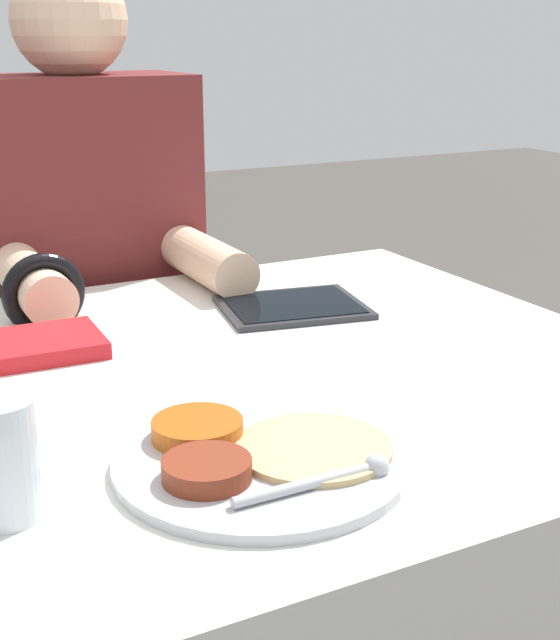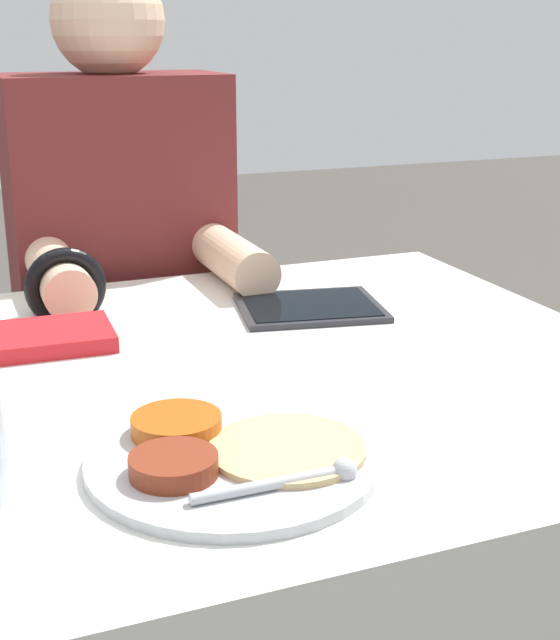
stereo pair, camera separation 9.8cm
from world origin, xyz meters
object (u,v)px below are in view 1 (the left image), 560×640
(person_diner, at_px, (94,365))
(red_notebook, at_px, (29,348))
(tablet_device, at_px, (292,306))
(drinking_glass, at_px, (1,458))
(thali_tray, at_px, (256,457))

(person_diner, bearing_deg, red_notebook, -115.02)
(tablet_device, height_order, drinking_glass, drinking_glass)
(drinking_glass, bearing_deg, tablet_device, 39.15)
(red_notebook, xyz_separation_m, person_diner, (0.18, 0.39, -0.18))
(red_notebook, height_order, tablet_device, red_notebook)
(person_diner, bearing_deg, thali_tray, -95.14)
(thali_tray, xyz_separation_m, red_notebook, (-0.11, 0.38, -0.00))
(thali_tray, distance_m, person_diner, 0.79)
(thali_tray, relative_size, drinking_glass, 2.63)
(tablet_device, bearing_deg, thali_tray, -122.45)
(person_diner, distance_m, drinking_glass, 0.83)
(thali_tray, distance_m, tablet_device, 0.46)
(red_notebook, height_order, drinking_glass, drinking_glass)
(thali_tray, bearing_deg, red_notebook, 106.50)
(red_notebook, xyz_separation_m, tablet_device, (0.36, 0.01, -0.00))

